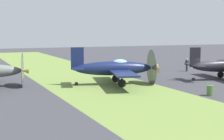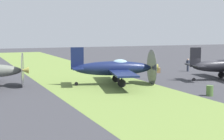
{
  "view_description": "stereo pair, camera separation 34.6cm",
  "coord_description": "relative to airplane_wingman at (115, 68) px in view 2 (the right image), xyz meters",
  "views": [
    {
      "loc": [
        30.49,
        -25.1,
        5.6
      ],
      "look_at": [
        -3.0,
        -10.52,
        1.46
      ],
      "focal_mm": 56.94,
      "sensor_mm": 36.0,
      "label": 1
    },
    {
      "loc": [
        30.63,
        -24.78,
        5.6
      ],
      "look_at": [
        -3.0,
        -10.52,
        1.46
      ],
      "focal_mm": 56.94,
      "sensor_mm": 36.0,
      "label": 2
    }
  ],
  "objects": [
    {
      "name": "airplane_wingman",
      "position": [
        0.0,
        0.0,
        0.0
      ],
      "size": [
        11.43,
        9.15,
        4.05
      ],
      "rotation": [
        0.0,
        0.0,
        -0.24
      ],
      "color": "#141E47",
      "rests_on": "ground"
    },
    {
      "name": "supply_crate",
      "position": [
        -7.38,
        9.18,
        -1.38
      ],
      "size": [
        1.16,
        1.16,
        0.64
      ],
      "primitive_type": "cube",
      "rotation": [
        0.0,
        0.0,
        1.21
      ],
      "color": "olive",
      "rests_on": "ground"
    },
    {
      "name": "grass_verge",
      "position": [
        2.4,
        -1.53,
        -1.69
      ],
      "size": [
        120.0,
        11.0,
        0.01
      ],
      "primitive_type": "cube",
      "color": "olive",
      "rests_on": "ground"
    },
    {
      "name": "ground_plane",
      "position": [
        2.4,
        10.46,
        -1.7
      ],
      "size": [
        160.0,
        160.0,
        0.0
      ],
      "primitive_type": "plane",
      "color": "#38383D"
    },
    {
      "name": "ground_crew_chief",
      "position": [
        -6.9,
        13.75,
        -0.78
      ],
      "size": [
        0.38,
        0.63,
        1.73
      ],
      "rotation": [
        0.0,
        0.0,
        4.77
      ],
      "color": "#2D3342",
      "rests_on": "ground"
    },
    {
      "name": "fuel_drum",
      "position": [
        8.86,
        4.97,
        -1.25
      ],
      "size": [
        0.6,
        0.6,
        0.9
      ],
      "primitive_type": "cylinder",
      "color": "#476633",
      "rests_on": "ground"
    }
  ]
}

